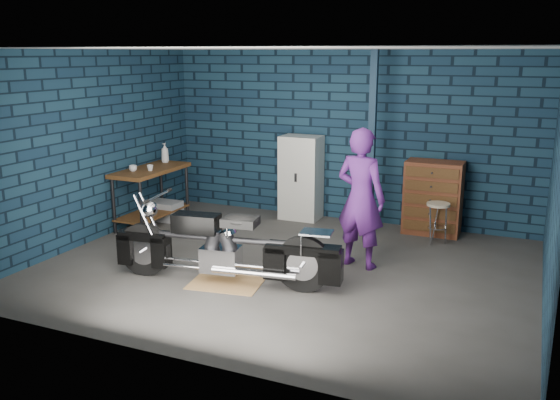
# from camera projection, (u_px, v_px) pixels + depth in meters

# --- Properties ---
(ground) EXTENTS (6.00, 6.00, 0.00)m
(ground) POSITION_uv_depth(u_px,v_px,m) (285.00, 268.00, 7.52)
(ground) COLOR #43413F
(ground) RESTS_ON ground
(room_walls) EXTENTS (6.02, 5.01, 2.71)m
(room_walls) POSITION_uv_depth(u_px,v_px,m) (303.00, 113.00, 7.55)
(room_walls) COLOR #112538
(room_walls) RESTS_ON ground
(support_post) EXTENTS (0.10, 0.10, 2.70)m
(support_post) POSITION_uv_depth(u_px,v_px,m) (372.00, 144.00, 8.71)
(support_post) COLOR #112436
(support_post) RESTS_ON ground
(workbench) EXTENTS (0.60, 1.40, 0.91)m
(workbench) POSITION_uv_depth(u_px,v_px,m) (152.00, 197.00, 9.29)
(workbench) COLOR brown
(workbench) RESTS_ON ground
(drip_mat) EXTENTS (0.92, 0.74, 0.01)m
(drip_mat) POSITION_uv_depth(u_px,v_px,m) (226.00, 283.00, 7.02)
(drip_mat) COLOR olive
(drip_mat) RESTS_ON ground
(motorcycle) EXTENTS (2.41, 0.97, 1.03)m
(motorcycle) POSITION_uv_depth(u_px,v_px,m) (225.00, 242.00, 6.89)
(motorcycle) COLOR black
(motorcycle) RESTS_ON ground
(person) EXTENTS (0.72, 0.56, 1.77)m
(person) POSITION_uv_depth(u_px,v_px,m) (361.00, 198.00, 7.38)
(person) COLOR #521E70
(person) RESTS_ON ground
(storage_bin) EXTENTS (0.49, 0.35, 0.31)m
(storage_bin) POSITION_uv_depth(u_px,v_px,m) (165.00, 211.00, 9.63)
(storage_bin) COLOR gray
(storage_bin) RESTS_ON ground
(locker) EXTENTS (0.64, 0.45, 1.36)m
(locker) POSITION_uv_depth(u_px,v_px,m) (301.00, 178.00, 9.60)
(locker) COLOR silver
(locker) RESTS_ON ground
(tool_chest) EXTENTS (0.83, 0.46, 1.10)m
(tool_chest) POSITION_uv_depth(u_px,v_px,m) (433.00, 198.00, 8.81)
(tool_chest) COLOR brown
(tool_chest) RESTS_ON ground
(shop_stool) EXTENTS (0.38, 0.38, 0.59)m
(shop_stool) POSITION_uv_depth(u_px,v_px,m) (437.00, 223.00, 8.41)
(shop_stool) COLOR #C6B495
(shop_stool) RESTS_ON ground
(cup_a) EXTENTS (0.15, 0.15, 0.09)m
(cup_a) POSITION_uv_depth(u_px,v_px,m) (133.00, 168.00, 8.93)
(cup_a) COLOR #C6B495
(cup_a) RESTS_ON workbench
(cup_b) EXTENTS (0.11, 0.11, 0.09)m
(cup_b) POSITION_uv_depth(u_px,v_px,m) (150.00, 168.00, 8.97)
(cup_b) COLOR #C6B495
(cup_b) RESTS_ON workbench
(bottle) EXTENTS (0.13, 0.13, 0.32)m
(bottle) POSITION_uv_depth(u_px,v_px,m) (165.00, 153.00, 9.63)
(bottle) COLOR gray
(bottle) RESTS_ON workbench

